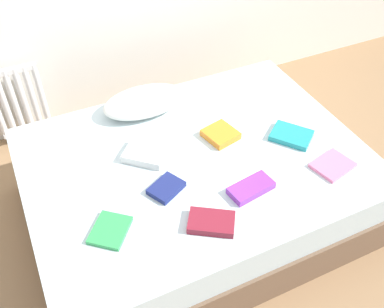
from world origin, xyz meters
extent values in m
plane|color=#93704C|center=(0.00, 0.00, 0.00)|extent=(8.00, 8.00, 0.00)
cube|color=brown|center=(0.00, 0.00, 0.14)|extent=(2.00, 1.50, 0.28)
cube|color=silver|center=(0.00, 0.00, 0.39)|extent=(1.96, 1.46, 0.22)
cylinder|color=white|center=(-0.95, 1.20, 0.36)|extent=(0.04, 0.04, 0.56)
cylinder|color=white|center=(-0.88, 1.20, 0.36)|extent=(0.04, 0.04, 0.56)
cylinder|color=white|center=(-0.82, 1.20, 0.36)|extent=(0.04, 0.04, 0.56)
cylinder|color=white|center=(-0.75, 1.20, 0.36)|extent=(0.04, 0.04, 0.56)
cylinder|color=white|center=(-0.69, 1.20, 0.36)|extent=(0.04, 0.04, 0.56)
cube|color=white|center=(-0.85, 1.20, 0.62)|extent=(0.37, 0.04, 0.04)
cube|color=white|center=(-0.85, 1.20, 0.10)|extent=(0.37, 0.04, 0.04)
ellipsoid|color=white|center=(-0.11, 0.55, 0.57)|extent=(0.55, 0.31, 0.14)
cube|color=orange|center=(0.21, 0.09, 0.52)|extent=(0.22, 0.22, 0.04)
cube|color=maroon|center=(-0.14, -0.48, 0.52)|extent=(0.27, 0.25, 0.04)
cube|color=green|center=(-0.61, -0.31, 0.51)|extent=(0.26, 0.26, 0.02)
cube|color=white|center=(-0.26, 0.13, 0.52)|extent=(0.30, 0.29, 0.05)
cube|color=navy|center=(-0.26, -0.17, 0.52)|extent=(0.22, 0.20, 0.03)
cube|color=purple|center=(0.16, -0.37, 0.52)|extent=(0.26, 0.16, 0.04)
cube|color=pink|center=(0.67, -0.41, 0.51)|extent=(0.26, 0.22, 0.02)
cube|color=teal|center=(0.60, -0.09, 0.52)|extent=(0.29, 0.30, 0.03)
camera|label=1|loc=(-0.81, -1.66, 2.25)|focal=40.69mm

